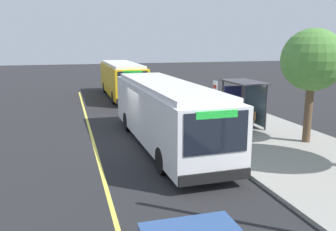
{
  "coord_description": "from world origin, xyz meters",
  "views": [
    {
      "loc": [
        16.41,
        -3.25,
        4.8
      ],
      "look_at": [
        1.71,
        0.95,
        1.56
      ],
      "focal_mm": 37.93,
      "sensor_mm": 36.0,
      "label": 1
    }
  ],
  "objects_px": {
    "transit_bus_main": "(166,112)",
    "waiting_bench": "(245,118)",
    "pedestrian_commuter": "(221,109)",
    "route_sign_post": "(215,101)",
    "transit_bus_second": "(122,79)"
  },
  "relations": [
    {
      "from": "transit_bus_main",
      "to": "waiting_bench",
      "type": "relative_size",
      "value": 6.93
    },
    {
      "from": "pedestrian_commuter",
      "to": "transit_bus_main",
      "type": "bearing_deg",
      "value": -59.95
    },
    {
      "from": "transit_bus_main",
      "to": "route_sign_post",
      "type": "distance_m",
      "value": 2.56
    },
    {
      "from": "transit_bus_second",
      "to": "route_sign_post",
      "type": "height_order",
      "value": "same"
    },
    {
      "from": "transit_bus_second",
      "to": "pedestrian_commuter",
      "type": "height_order",
      "value": "transit_bus_second"
    },
    {
      "from": "transit_bus_main",
      "to": "pedestrian_commuter",
      "type": "height_order",
      "value": "transit_bus_main"
    },
    {
      "from": "transit_bus_second",
      "to": "pedestrian_commuter",
      "type": "xyz_separation_m",
      "value": [
        12.77,
        3.48,
        -0.5
      ]
    },
    {
      "from": "route_sign_post",
      "to": "pedestrian_commuter",
      "type": "xyz_separation_m",
      "value": [
        -1.97,
        1.24,
        -0.84
      ]
    },
    {
      "from": "transit_bus_main",
      "to": "waiting_bench",
      "type": "bearing_deg",
      "value": 110.27
    },
    {
      "from": "transit_bus_second",
      "to": "route_sign_post",
      "type": "distance_m",
      "value": 14.91
    },
    {
      "from": "route_sign_post",
      "to": "pedestrian_commuter",
      "type": "distance_m",
      "value": 2.47
    },
    {
      "from": "waiting_bench",
      "to": "transit_bus_main",
      "type": "bearing_deg",
      "value": -69.73
    },
    {
      "from": "transit_bus_second",
      "to": "pedestrian_commuter",
      "type": "bearing_deg",
      "value": 15.24
    },
    {
      "from": "transit_bus_main",
      "to": "transit_bus_second",
      "type": "xyz_separation_m",
      "value": [
        -14.95,
        0.28,
        -0.0
      ]
    },
    {
      "from": "route_sign_post",
      "to": "pedestrian_commuter",
      "type": "relative_size",
      "value": 1.66
    }
  ]
}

